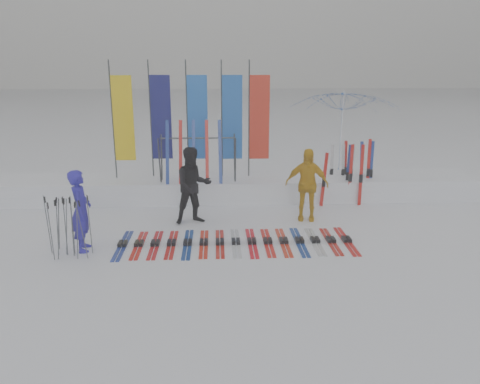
{
  "coord_description": "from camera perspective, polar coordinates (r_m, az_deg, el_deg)",
  "views": [
    {
      "loc": [
        -0.31,
        -8.21,
        3.75
      ],
      "look_at": [
        0.2,
        1.6,
        1.0
      ],
      "focal_mm": 35.0,
      "sensor_mm": 36.0,
      "label": 1
    }
  ],
  "objects": [
    {
      "name": "ground",
      "position": [
        9.03,
        -0.74,
        -8.89
      ],
      "size": [
        120.0,
        120.0,
        0.0
      ],
      "primitive_type": "plane",
      "color": "white",
      "rests_on": "ground"
    },
    {
      "name": "snow_bank",
      "position": [
        13.27,
        -1.54,
        0.56
      ],
      "size": [
        14.0,
        1.6,
        0.6
      ],
      "primitive_type": "cube",
      "color": "white",
      "rests_on": "ground"
    },
    {
      "name": "person_blue",
      "position": [
        9.97,
        -18.82,
        -2.18
      ],
      "size": [
        0.49,
        0.67,
        1.69
      ],
      "primitive_type": "imported",
      "rotation": [
        0.0,
        0.0,
        1.72
      ],
      "color": "#251DA9",
      "rests_on": "ground"
    },
    {
      "name": "person_black",
      "position": [
        11.1,
        -5.73,
        0.77
      ],
      "size": [
        1.06,
        0.93,
        1.83
      ],
      "primitive_type": "imported",
      "rotation": [
        0.0,
        0.0,
        0.31
      ],
      "color": "black",
      "rests_on": "ground"
    },
    {
      "name": "person_yellow",
      "position": [
        11.4,
        8.13,
        0.91
      ],
      "size": [
        1.1,
        0.62,
        1.77
      ],
      "primitive_type": "imported",
      "rotation": [
        0.0,
        0.0,
        -0.2
      ],
      "color": "gold",
      "rests_on": "ground"
    },
    {
      "name": "tent_canopy",
      "position": [
        14.87,
        12.41,
        6.56
      ],
      "size": [
        4.26,
        4.29,
        2.99
      ],
      "primitive_type": "imported",
      "rotation": [
        0.0,
        0.0,
        0.38
      ],
      "color": "white",
      "rests_on": "ground"
    },
    {
      "name": "ski_row",
      "position": [
        10.03,
        -0.48,
        -6.1
      ],
      "size": [
        4.95,
        1.69,
        0.07
      ],
      "color": "navy",
      "rests_on": "ground"
    },
    {
      "name": "pole_cluster",
      "position": [
        9.83,
        -20.38,
        -4.03
      ],
      "size": [
        0.89,
        0.69,
        1.26
      ],
      "color": "#595B60",
      "rests_on": "ground"
    },
    {
      "name": "feather_flags",
      "position": [
        13.09,
        -5.65,
        8.95
      ],
      "size": [
        4.3,
        0.2,
        3.2
      ],
      "color": "#383A3F",
      "rests_on": "ground"
    },
    {
      "name": "ski_rack",
      "position": [
        12.65,
        -5.17,
        4.79
      ],
      "size": [
        2.04,
        0.8,
        1.23
      ],
      "color": "#383A3F",
      "rests_on": "ground"
    },
    {
      "name": "upright_skis",
      "position": [
        13.4,
        13.56,
        2.44
      ],
      "size": [
        1.59,
        1.2,
        1.69
      ],
      "color": "silver",
      "rests_on": "ground"
    }
  ]
}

